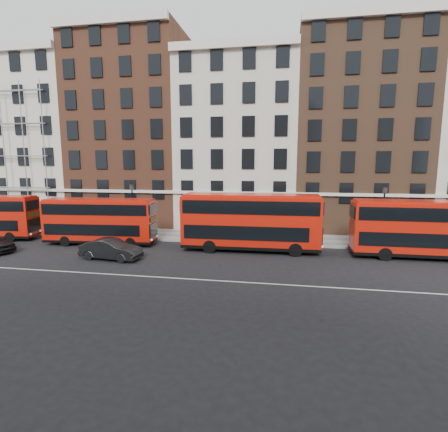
% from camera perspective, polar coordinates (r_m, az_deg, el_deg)
% --- Properties ---
extents(ground, '(120.00, 120.00, 0.00)m').
position_cam_1_polar(ground, '(24.26, -3.39, -8.78)').
color(ground, black).
rests_on(ground, ground).
extents(pavement, '(80.00, 5.00, 0.15)m').
position_cam_1_polar(pavement, '(34.20, 0.72, -3.44)').
color(pavement, slate).
rests_on(pavement, ground).
extents(kerb, '(80.00, 0.30, 0.16)m').
position_cam_1_polar(kerb, '(31.79, -0.02, -4.37)').
color(kerb, gray).
rests_on(kerb, ground).
extents(road_centre_line, '(70.00, 0.12, 0.01)m').
position_cam_1_polar(road_centre_line, '(22.41, -4.60, -10.27)').
color(road_centre_line, white).
rests_on(road_centre_line, ground).
extents(building_terrace, '(64.00, 11.95, 22.00)m').
position_cam_1_polar(building_terrace, '(40.87, 2.05, 12.88)').
color(building_terrace, beige).
rests_on(building_terrace, ground).
extents(bus_b, '(9.93, 3.08, 4.11)m').
position_cam_1_polar(bus_b, '(32.99, -19.65, -0.64)').
color(bus_b, '#B61609').
rests_on(bus_b, ground).
extents(bus_c, '(11.35, 3.00, 4.74)m').
position_cam_1_polar(bus_c, '(28.76, 4.27, -0.79)').
color(bus_c, '#B61609').
rests_on(bus_c, ground).
extents(bus_d, '(10.60, 2.59, 4.45)m').
position_cam_1_polar(bus_d, '(30.47, 29.90, -1.70)').
color(bus_d, '#B61609').
rests_on(bus_d, ground).
extents(car_front, '(4.86, 2.12, 1.55)m').
position_cam_1_polar(car_front, '(27.95, -18.00, -5.18)').
color(car_front, black).
rests_on(car_front, ground).
extents(lamp_post_left, '(0.44, 0.44, 5.33)m').
position_cam_1_polar(lamp_post_left, '(34.59, -14.70, 1.46)').
color(lamp_post_left, black).
rests_on(lamp_post_left, pavement).
extents(lamp_post_right, '(0.44, 0.44, 5.33)m').
position_cam_1_polar(lamp_post_right, '(32.90, 24.57, 0.59)').
color(lamp_post_right, black).
rests_on(lamp_post_right, pavement).
extents(iron_railings, '(6.60, 0.06, 1.00)m').
position_cam_1_polar(iron_railings, '(36.21, 1.29, -1.82)').
color(iron_railings, black).
rests_on(iron_railings, pavement).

